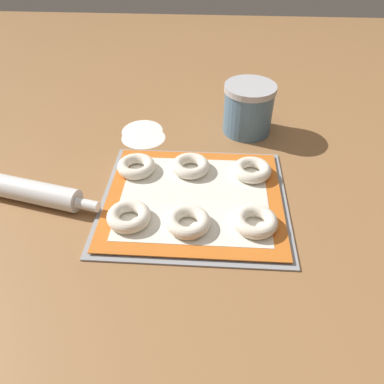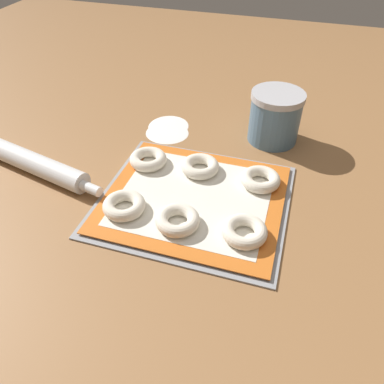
{
  "view_description": "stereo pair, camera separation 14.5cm",
  "coord_description": "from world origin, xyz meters",
  "px_view_note": "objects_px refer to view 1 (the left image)",
  "views": [
    {
      "loc": [
        0.03,
        -0.6,
        0.55
      ],
      "look_at": [
        -0.0,
        0.01,
        0.02
      ],
      "focal_mm": 35.0,
      "sensor_mm": 36.0,
      "label": 1
    },
    {
      "loc": [
        0.18,
        -0.57,
        0.55
      ],
      "look_at": [
        -0.0,
        0.01,
        0.02
      ],
      "focal_mm": 35.0,
      "sensor_mm": 36.0,
      "label": 2
    }
  ],
  "objects_px": {
    "bagel_front_left": "(129,216)",
    "bagel_back_center": "(191,166)",
    "bagel_front_center": "(188,222)",
    "baking_tray": "(192,199)",
    "bagel_back_right": "(252,170)",
    "bagel_front_right": "(255,221)",
    "rolling_pin": "(14,189)",
    "bagel_back_left": "(136,166)",
    "flour_canister": "(248,109)"
  },
  "relations": [
    {
      "from": "bagel_front_center",
      "to": "bagel_back_right",
      "type": "xyz_separation_m",
      "value": [
        0.14,
        0.18,
        0.0
      ]
    },
    {
      "from": "bagel_back_left",
      "to": "rolling_pin",
      "type": "relative_size",
      "value": 0.22
    },
    {
      "from": "bagel_front_right",
      "to": "bagel_back_right",
      "type": "relative_size",
      "value": 1.0
    },
    {
      "from": "baking_tray",
      "to": "bagel_back_left",
      "type": "xyz_separation_m",
      "value": [
        -0.14,
        0.08,
        0.02
      ]
    },
    {
      "from": "bagel_back_right",
      "to": "baking_tray",
      "type": "bearing_deg",
      "value": -147.12
    },
    {
      "from": "bagel_back_center",
      "to": "flour_canister",
      "type": "relative_size",
      "value": 0.66
    },
    {
      "from": "bagel_front_left",
      "to": "bagel_back_left",
      "type": "height_order",
      "value": "same"
    },
    {
      "from": "bagel_back_center",
      "to": "bagel_back_right",
      "type": "distance_m",
      "value": 0.14
    },
    {
      "from": "bagel_back_left",
      "to": "bagel_front_left",
      "type": "bearing_deg",
      "value": -85.15
    },
    {
      "from": "bagel_front_left",
      "to": "bagel_front_right",
      "type": "xyz_separation_m",
      "value": [
        0.25,
        0.0,
        0.0
      ]
    },
    {
      "from": "bagel_back_center",
      "to": "bagel_back_right",
      "type": "height_order",
      "value": "same"
    },
    {
      "from": "bagel_front_left",
      "to": "rolling_pin",
      "type": "height_order",
      "value": "rolling_pin"
    },
    {
      "from": "bagel_front_center",
      "to": "flour_canister",
      "type": "bearing_deg",
      "value": 70.89
    },
    {
      "from": "bagel_front_center",
      "to": "bagel_back_center",
      "type": "height_order",
      "value": "same"
    },
    {
      "from": "bagel_front_left",
      "to": "bagel_back_left",
      "type": "distance_m",
      "value": 0.17
    },
    {
      "from": "bagel_front_left",
      "to": "bagel_front_center",
      "type": "height_order",
      "value": "same"
    },
    {
      "from": "bagel_front_right",
      "to": "flour_canister",
      "type": "xyz_separation_m",
      "value": [
        0.0,
        0.38,
        0.04
      ]
    },
    {
      "from": "bagel_front_center",
      "to": "baking_tray",
      "type": "bearing_deg",
      "value": 88.58
    },
    {
      "from": "bagel_front_left",
      "to": "bagel_back_center",
      "type": "distance_m",
      "value": 0.21
    },
    {
      "from": "bagel_front_left",
      "to": "bagel_back_left",
      "type": "relative_size",
      "value": 1.0
    },
    {
      "from": "bagel_front_center",
      "to": "rolling_pin",
      "type": "distance_m",
      "value": 0.39
    },
    {
      "from": "bagel_back_left",
      "to": "flour_canister",
      "type": "height_order",
      "value": "flour_canister"
    },
    {
      "from": "bagel_front_center",
      "to": "bagel_back_right",
      "type": "distance_m",
      "value": 0.22
    },
    {
      "from": "bagel_front_left",
      "to": "bagel_back_center",
      "type": "height_order",
      "value": "same"
    },
    {
      "from": "bagel_back_right",
      "to": "rolling_pin",
      "type": "distance_m",
      "value": 0.53
    },
    {
      "from": "bagel_front_left",
      "to": "rolling_pin",
      "type": "relative_size",
      "value": 0.22
    },
    {
      "from": "flour_canister",
      "to": "baking_tray",
      "type": "bearing_deg",
      "value": -113.9
    },
    {
      "from": "bagel_back_right",
      "to": "flour_canister",
      "type": "xyz_separation_m",
      "value": [
        -0.0,
        0.21,
        0.04
      ]
    },
    {
      "from": "bagel_front_left",
      "to": "bagel_front_right",
      "type": "distance_m",
      "value": 0.25
    },
    {
      "from": "bagel_back_center",
      "to": "flour_canister",
      "type": "xyz_separation_m",
      "value": [
        0.14,
        0.21,
        0.04
      ]
    },
    {
      "from": "bagel_front_center",
      "to": "bagel_back_left",
      "type": "distance_m",
      "value": 0.22
    },
    {
      "from": "bagel_back_center",
      "to": "bagel_back_right",
      "type": "relative_size",
      "value": 1.0
    },
    {
      "from": "bagel_front_right",
      "to": "flour_canister",
      "type": "height_order",
      "value": "flour_canister"
    },
    {
      "from": "baking_tray",
      "to": "bagel_back_center",
      "type": "bearing_deg",
      "value": 95.48
    },
    {
      "from": "rolling_pin",
      "to": "bagel_back_right",
      "type": "bearing_deg",
      "value": 11.13
    },
    {
      "from": "baking_tray",
      "to": "bagel_front_right",
      "type": "height_order",
      "value": "bagel_front_right"
    },
    {
      "from": "baking_tray",
      "to": "bagel_back_right",
      "type": "relative_size",
      "value": 4.53
    },
    {
      "from": "baking_tray",
      "to": "bagel_front_center",
      "type": "relative_size",
      "value": 4.53
    },
    {
      "from": "bagel_front_left",
      "to": "bagel_back_right",
      "type": "xyz_separation_m",
      "value": [
        0.26,
        0.17,
        0.0
      ]
    },
    {
      "from": "bagel_back_right",
      "to": "bagel_front_right",
      "type": "bearing_deg",
      "value": -91.25
    },
    {
      "from": "bagel_front_center",
      "to": "bagel_back_center",
      "type": "relative_size",
      "value": 1.0
    },
    {
      "from": "bagel_front_center",
      "to": "rolling_pin",
      "type": "bearing_deg",
      "value": 169.11
    },
    {
      "from": "bagel_back_left",
      "to": "bagel_back_center",
      "type": "distance_m",
      "value": 0.13
    },
    {
      "from": "bagel_front_center",
      "to": "bagel_back_right",
      "type": "height_order",
      "value": "same"
    },
    {
      "from": "bagel_back_left",
      "to": "rolling_pin",
      "type": "bearing_deg",
      "value": -158.22
    },
    {
      "from": "bagel_back_left",
      "to": "flour_canister",
      "type": "xyz_separation_m",
      "value": [
        0.27,
        0.21,
        0.04
      ]
    },
    {
      "from": "bagel_front_left",
      "to": "bagel_back_center",
      "type": "xyz_separation_m",
      "value": [
        0.11,
        0.18,
        0.0
      ]
    },
    {
      "from": "bagel_front_right",
      "to": "rolling_pin",
      "type": "xyz_separation_m",
      "value": [
        -0.52,
        0.07,
        0.0
      ]
    },
    {
      "from": "bagel_front_left",
      "to": "bagel_front_right",
      "type": "relative_size",
      "value": 1.0
    },
    {
      "from": "bagel_back_center",
      "to": "rolling_pin",
      "type": "distance_m",
      "value": 0.39
    }
  ]
}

